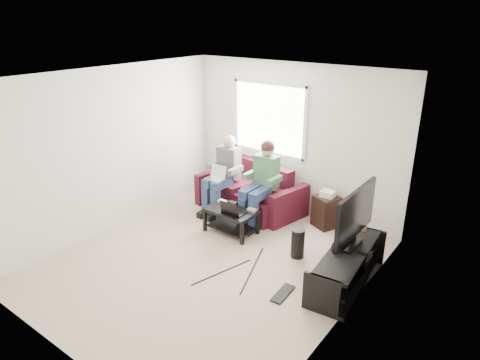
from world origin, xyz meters
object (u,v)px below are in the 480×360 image
object	(u,v)px
sofa	(252,193)
coffee_table	(231,216)
subwoofer	(298,243)
tv_stand	(347,269)
tv	(355,215)
end_table	(326,210)

from	to	relation	value
sofa	coffee_table	xyz separation A→B (m)	(0.25, -0.92, -0.01)
subwoofer	tv_stand	bearing A→B (deg)	-13.92
sofa	tv_stand	distance (m)	2.60
subwoofer	sofa	bearing A→B (deg)	147.71
tv	subwoofer	world-z (taller)	tv
coffee_table	end_table	distance (m)	1.58
tv_stand	subwoofer	size ratio (longest dim) A/B	3.53
coffee_table	subwoofer	bearing A→B (deg)	-0.68
sofa	tv_stand	bearing A→B (deg)	-26.19
coffee_table	subwoofer	world-z (taller)	subwoofer
tv_stand	subwoofer	xyz separation A→B (m)	(-0.85, 0.21, -0.01)
tv	coffee_table	bearing A→B (deg)	176.56
tv	subwoofer	distance (m)	1.13
sofa	tv_stand	world-z (taller)	sofa
sofa	tv	size ratio (longest dim) A/B	1.76
coffee_table	subwoofer	distance (m)	1.24
tv	tv_stand	bearing A→B (deg)	-88.53
coffee_table	tv	distance (m)	2.19
tv_stand	end_table	size ratio (longest dim) A/B	2.46
sofa	coffee_table	distance (m)	0.95
end_table	subwoofer	bearing A→B (deg)	-84.61
coffee_table	tv	xyz separation A→B (m)	(2.08, -0.13, 0.67)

